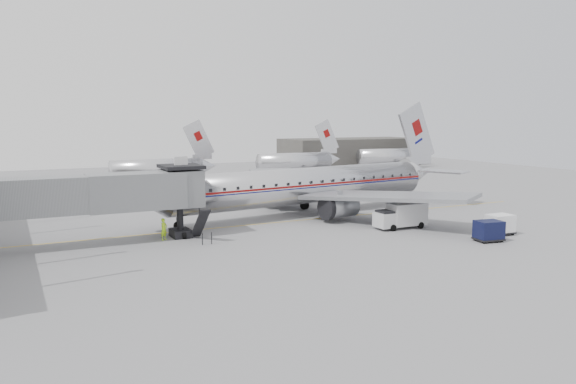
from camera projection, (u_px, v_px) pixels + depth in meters
name	position (u px, v px, depth m)	size (l,w,h in m)	color
ground	(293.00, 235.00, 50.59)	(160.00, 160.00, 0.00)	slate
hangar	(350.00, 152.00, 123.39)	(30.00, 12.00, 6.00)	#3D3A37
apron_line	(292.00, 221.00, 57.24)	(0.15, 60.00, 0.01)	gold
jet_bridge	(91.00, 195.00, 45.86)	(21.00, 6.20, 7.10)	slate
distant_aircraft_near	(158.00, 168.00, 86.62)	(16.39, 3.20, 10.26)	silver
distant_aircraft_mid	(295.00, 161.00, 101.76)	(16.39, 3.20, 10.26)	silver
distant_aircraft_far	(389.00, 156.00, 116.01)	(16.39, 3.20, 10.26)	silver
airliner	(310.00, 185.00, 61.27)	(39.50, 36.38, 12.53)	silver
service_van	(401.00, 215.00, 53.38)	(5.12, 2.16, 2.38)	#BEBDC0
baggage_cart_navy	(489.00, 230.00, 47.70)	(2.50, 2.05, 1.78)	black
baggage_cart_white	(500.00, 224.00, 50.45)	(2.41, 1.89, 1.83)	white
ramp_worker	(164.00, 229.00, 48.25)	(0.69, 0.45, 1.89)	#B1F11C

